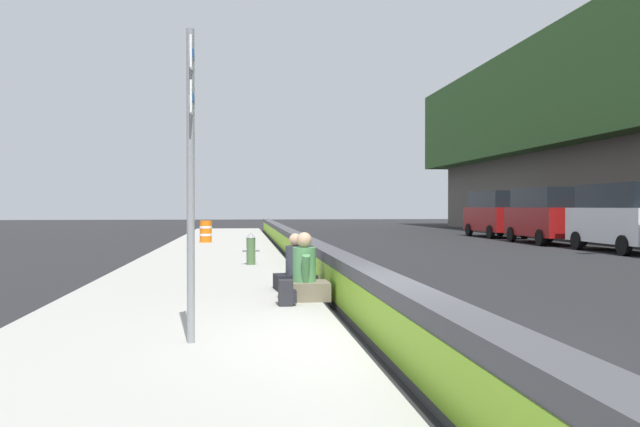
% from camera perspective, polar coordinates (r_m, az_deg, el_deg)
% --- Properties ---
extents(ground_plane, '(160.00, 160.00, 0.00)m').
position_cam_1_polar(ground_plane, '(7.94, 6.38, -11.81)').
color(ground_plane, '#232326').
rests_on(ground_plane, ground).
extents(sidewalk_strip, '(80.00, 4.40, 0.14)m').
position_cam_1_polar(sidewalk_strip, '(7.77, -13.43, -11.57)').
color(sidewalk_strip, '#A8A59E').
rests_on(sidewalk_strip, ground_plane).
extents(jersey_barrier, '(76.00, 0.45, 0.85)m').
position_cam_1_polar(jersey_barrier, '(7.85, 6.36, -8.79)').
color(jersey_barrier, '#47474C').
rests_on(jersey_barrier, ground_plane).
extents(route_sign_post, '(0.44, 0.09, 3.60)m').
position_cam_1_polar(route_sign_post, '(7.70, -11.12, 4.36)').
color(route_sign_post, gray).
rests_on(route_sign_post, sidewalk_strip).
extents(fire_hydrant, '(0.26, 0.46, 0.88)m').
position_cam_1_polar(fire_hydrant, '(17.84, -6.01, -2.99)').
color(fire_hydrant, '#47663D').
rests_on(fire_hydrant, sidewalk_strip).
extents(seated_person_foreground, '(0.73, 0.82, 1.14)m').
position_cam_1_polar(seated_person_foreground, '(11.09, -1.37, -5.66)').
color(seated_person_foreground, '#706651').
rests_on(seated_person_foreground, sidewalk_strip).
extents(seated_person_middle, '(0.71, 0.82, 1.06)m').
position_cam_1_polar(seated_person_middle, '(12.46, -2.16, -5.08)').
color(seated_person_middle, black).
rests_on(seated_person_middle, sidewalk_strip).
extents(backpack, '(0.32, 0.28, 0.40)m').
position_cam_1_polar(backpack, '(10.51, -2.93, -6.89)').
color(backpack, '#232328').
rests_on(backpack, sidewalk_strip).
extents(construction_barrel, '(0.54, 0.54, 0.95)m').
position_cam_1_polar(construction_barrel, '(29.18, -9.87, -1.54)').
color(construction_barrel, orange).
rests_on(construction_barrel, sidewalk_strip).
extents(parked_car_fourth, '(5.13, 2.16, 2.56)m').
position_cam_1_polar(parked_car_fourth, '(26.87, 24.81, -0.20)').
color(parked_car_fourth, silver).
rests_on(parked_car_fourth, ground_plane).
extents(parked_car_midline, '(5.15, 2.21, 2.56)m').
position_cam_1_polar(parked_car_midline, '(31.81, 18.95, -0.06)').
color(parked_car_midline, maroon).
rests_on(parked_car_midline, ground_plane).
extents(parked_car_far, '(5.10, 2.11, 2.56)m').
position_cam_1_polar(parked_car_far, '(37.68, 15.00, 0.05)').
color(parked_car_far, maroon).
rests_on(parked_car_far, ground_plane).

